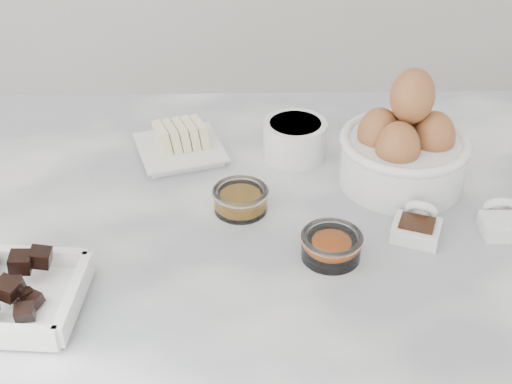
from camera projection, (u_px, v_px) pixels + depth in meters
marble_slab at (241, 242)px, 0.95m from camera, size 1.20×0.80×0.04m
chocolate_dish at (0, 293)px, 0.80m from camera, size 0.19×0.15×0.05m
butter_plate at (178, 143)px, 1.08m from camera, size 0.16×0.16×0.05m
sugar_ramekin at (295, 138)px, 1.07m from camera, size 0.10×0.10×0.06m
egg_bowl at (404, 147)px, 1.00m from camera, size 0.18×0.18×0.18m
honey_bowl at (241, 199)px, 0.96m from camera, size 0.08×0.08×0.03m
zest_bowl at (331, 245)px, 0.88m from camera, size 0.08×0.08×0.03m
vanilla_spoon at (417, 225)px, 0.92m from camera, size 0.07×0.09×0.05m
salt_spoon at (502, 221)px, 0.93m from camera, size 0.06×0.07×0.04m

